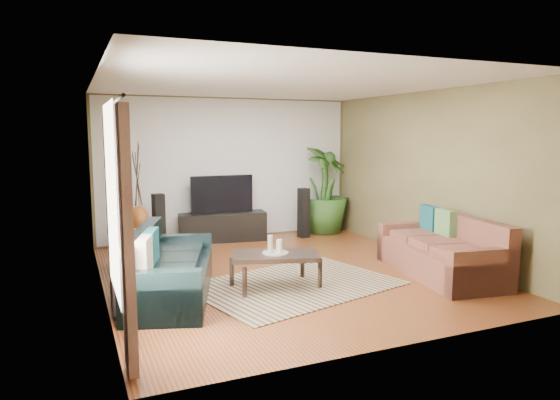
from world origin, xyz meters
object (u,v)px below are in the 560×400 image
speaker_left (159,223)px  potted_plant (324,189)px  tv_stand (223,227)px  television (222,194)px  pedestal (140,242)px  speaker_right (304,213)px  coffee_table (276,270)px  vase (139,221)px  sofa_left (172,264)px  sofa_right (440,246)px  side_table (134,251)px

speaker_left → potted_plant: (3.41, 0.37, 0.39)m
tv_stand → television: 0.62m
pedestal → potted_plant: bearing=6.6°
speaker_right → pedestal: size_ratio=2.51×
coffee_table → tv_stand: (0.18, 3.07, 0.04)m
vase → potted_plant: bearing=6.6°
television → speaker_right: size_ratio=1.23×
tv_stand → vase: vase is taller
tv_stand → potted_plant: 2.26m
tv_stand → vase: size_ratio=3.28×
sofa_left → sofa_right: same height
coffee_table → television: 3.15m
sofa_left → speaker_left: speaker_left is taller
speaker_left → side_table: bearing=-127.5°
coffee_table → speaker_left: size_ratio=1.13×
sofa_left → speaker_left: 2.60m
sofa_left → television: size_ratio=1.72×
tv_stand → speaker_left: 1.32m
potted_plant → pedestal: potted_plant is taller
pedestal → vase: vase is taller
tv_stand → pedestal: bearing=-156.8°
speaker_left → side_table: 1.26m
vase → television: bearing=15.3°
sofa_right → vase: sofa_right is taller
speaker_right → side_table: (-3.36, -1.17, -0.19)m
coffee_table → potted_plant: potted_plant is taller
sofa_right → side_table: 4.47m
tv_stand → coffee_table: bearing=-85.5°
speaker_left → speaker_right: 2.80m
sofa_left → tv_stand: sofa_left is taller
television → vase: size_ratio=2.41×
coffee_table → speaker_right: size_ratio=1.16×
pedestal → coffee_table: bearing=-62.1°
pedestal → tv_stand: bearing=15.3°
potted_plant → pedestal: bearing=-173.4°
sofa_right → coffee_table: size_ratio=1.87×
sofa_right → tv_stand: sofa_right is taller
pedestal → side_table: size_ratio=0.66×
sofa_right → tv_stand: bearing=-138.6°
side_table → vase: bearing=78.2°
tv_stand → speaker_right: (1.55, -0.31, 0.21)m
tv_stand → sofa_left: bearing=-109.3°
side_table → pedestal: bearing=78.2°
sofa_left → side_table: (-0.28, 1.48, -0.13)m
pedestal → vase: bearing=0.0°
sofa_left → vase: (-0.06, 2.52, 0.14)m
coffee_table → tv_stand: 3.08m
speaker_right → television: bearing=159.8°
speaker_left → television: bearing=6.2°
potted_plant → pedestal: 3.84m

